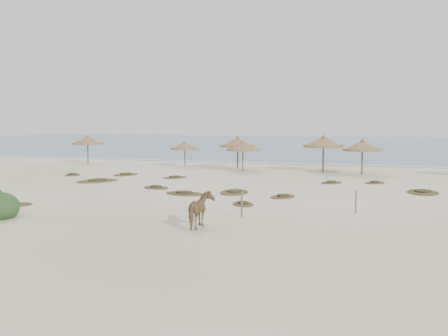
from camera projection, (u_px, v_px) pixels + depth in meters
The scene contains 25 objects.
ground at pixel (163, 203), 24.89m from camera, with size 160.00×160.00×0.00m, color #F5EDCA.
ocean at pixel (330, 144), 95.81m from camera, with size 200.00×100.00×0.01m, color #2C5984.
foam_line at pixel (275, 163), 49.48m from camera, with size 70.00×0.60×0.01m, color white.
palapa_0 at pixel (88, 141), 48.80m from camera, with size 3.97×3.97×2.89m.
palapa_1 at pixel (185, 146), 45.48m from camera, with size 2.77×2.77×2.43m.
palapa_2 at pixel (243, 147), 41.38m from camera, with size 3.06×3.06×2.60m.
palapa_3 at pixel (238, 143), 43.49m from camera, with size 4.11×4.11×2.91m.
palapa_4 at pixel (323, 143), 40.70m from camera, with size 3.84×3.84×3.08m.
palapa_5 at pixel (362, 146), 38.40m from camera, with size 3.96×3.96×2.83m.
horse at pixel (201, 210), 19.09m from camera, with size 0.74×1.62×1.37m, color olive.
fence_post_near at pixel (242, 205), 21.22m from camera, with size 0.08×0.08×1.10m, color #6A6150.
fence_post_far at pixel (356, 202), 22.08m from camera, with size 0.07×0.07×1.02m, color #6A6150.
scrub_1 at pixel (97, 181), 34.23m from camera, with size 3.15×3.60×0.16m.
scrub_2 at pixel (156, 187), 30.69m from camera, with size 2.25×1.98×0.16m.
scrub_3 at pixel (234, 192), 28.64m from camera, with size 1.86×2.64×0.16m.
scrub_4 at pixel (283, 196), 26.93m from camera, with size 1.63×2.03×0.16m.
scrub_5 at pixel (423, 192), 28.63m from camera, with size 1.78×2.72×0.16m.
scrub_6 at pixel (126, 174), 38.36m from camera, with size 1.80×2.49×0.16m.
scrub_7 at pixel (332, 182), 33.19m from camera, with size 1.86×1.98×0.16m.
scrub_8 at pixel (72, 175), 38.19m from camera, with size 1.77×2.04×0.16m.
scrub_9 at pixel (184, 193), 28.14m from camera, with size 2.69×2.10×0.16m.
scrub_10 at pixel (375, 183), 33.14m from camera, with size 1.75×1.80×0.16m.
scrub_11 at pixel (10, 204), 24.29m from camera, with size 2.51×2.23×0.16m.
scrub_12 at pixel (243, 204), 24.49m from camera, with size 1.64×1.84×0.16m.
scrub_13 at pixel (175, 177), 36.30m from camera, with size 2.07×2.32×0.16m.
Camera 1 is at (10.64, -22.42, 4.03)m, focal length 40.00 mm.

